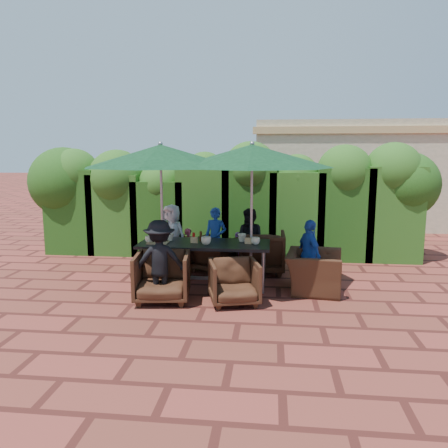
# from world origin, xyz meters

# --- Properties ---
(ground) EXTENTS (80.00, 80.00, 0.00)m
(ground) POSITION_xyz_m (0.00, 0.00, 0.00)
(ground) COLOR maroon
(ground) RESTS_ON ground
(dining_table) EXTENTS (2.23, 0.90, 0.75)m
(dining_table) POSITION_xyz_m (-0.16, 0.00, 0.67)
(dining_table) COLOR black
(dining_table) RESTS_ON ground
(umbrella_left) EXTENTS (2.64, 2.64, 2.46)m
(umbrella_left) POSITION_xyz_m (-0.89, -0.01, 2.21)
(umbrella_left) COLOR gray
(umbrella_left) RESTS_ON ground
(umbrella_right) EXTENTS (2.69, 2.69, 2.46)m
(umbrella_right) POSITION_xyz_m (0.64, 0.05, 2.21)
(umbrella_right) COLOR gray
(umbrella_right) RESTS_ON ground
(chair_far_left) EXTENTS (0.87, 0.84, 0.74)m
(chair_far_left) POSITION_xyz_m (-1.04, 0.93, 0.37)
(chair_far_left) COLOR black
(chair_far_left) RESTS_ON ground
(chair_far_mid) EXTENTS (0.93, 0.91, 0.74)m
(chair_far_mid) POSITION_xyz_m (-0.12, 0.95, 0.37)
(chair_far_mid) COLOR black
(chair_far_mid) RESTS_ON ground
(chair_far_right) EXTENTS (0.86, 0.81, 0.87)m
(chair_far_right) POSITION_xyz_m (0.81, 0.95, 0.44)
(chair_far_right) COLOR black
(chair_far_right) RESTS_ON ground
(chair_near_left) EXTENTS (0.91, 0.86, 0.84)m
(chair_near_left) POSITION_xyz_m (-0.68, -0.88, 0.42)
(chair_near_left) COLOR black
(chair_near_left) RESTS_ON ground
(chair_near_right) EXTENTS (0.86, 0.83, 0.74)m
(chair_near_right) POSITION_xyz_m (0.43, -0.88, 0.37)
(chair_near_right) COLOR black
(chair_near_right) RESTS_ON ground
(chair_end_right) EXTENTS (0.78, 1.08, 0.87)m
(chair_end_right) POSITION_xyz_m (1.69, -0.11, 0.44)
(chair_end_right) COLOR black
(chair_end_right) RESTS_ON ground
(adult_far_left) EXTENTS (0.72, 0.58, 1.28)m
(adult_far_left) POSITION_xyz_m (-0.97, 1.04, 0.64)
(adult_far_left) COLOR silver
(adult_far_left) RESTS_ON ground
(adult_far_mid) EXTENTS (0.50, 0.44, 1.22)m
(adult_far_mid) POSITION_xyz_m (-0.11, 1.05, 0.61)
(adult_far_mid) COLOR #1E45A6
(adult_far_mid) RESTS_ON ground
(adult_far_right) EXTENTS (0.66, 0.50, 1.24)m
(adult_far_right) POSITION_xyz_m (0.60, 0.85, 0.62)
(adult_far_right) COLOR black
(adult_far_right) RESTS_ON ground
(adult_near_left) EXTENTS (0.88, 0.55, 1.27)m
(adult_near_left) POSITION_xyz_m (-0.72, -0.88, 0.63)
(adult_near_left) COLOR black
(adult_near_left) RESTS_ON ground
(adult_end_right) EXTENTS (0.59, 0.77, 1.17)m
(adult_end_right) POSITION_xyz_m (1.62, 0.04, 0.58)
(adult_end_right) COLOR #1E45A6
(adult_end_right) RESTS_ON ground
(child_left) EXTENTS (0.34, 0.31, 0.80)m
(child_left) POSITION_xyz_m (-0.65, 1.09, 0.40)
(child_left) COLOR #C5455A
(child_left) RESTS_ON ground
(child_right) EXTENTS (0.29, 0.25, 0.73)m
(child_right) POSITION_xyz_m (0.33, 1.14, 0.36)
(child_right) COLOR #904596
(child_right) RESTS_ON ground
(pedestrian_a) EXTENTS (1.59, 0.62, 1.69)m
(pedestrian_a) POSITION_xyz_m (1.38, 4.11, 0.84)
(pedestrian_a) COLOR #258948
(pedestrian_a) RESTS_ON ground
(pedestrian_b) EXTENTS (0.92, 0.81, 1.64)m
(pedestrian_b) POSITION_xyz_m (2.35, 4.52, 0.82)
(pedestrian_b) COLOR #C5455A
(pedestrian_b) RESTS_ON ground
(pedestrian_c) EXTENTS (1.12, 0.61, 1.67)m
(pedestrian_c) POSITION_xyz_m (3.18, 4.30, 0.83)
(pedestrian_c) COLOR gray
(pedestrian_c) RESTS_ON ground
(cup_a) EXTENTS (0.15, 0.15, 0.12)m
(cup_a) POSITION_xyz_m (-1.10, -0.10, 0.81)
(cup_a) COLOR beige
(cup_a) RESTS_ON dining_table
(cup_b) EXTENTS (0.13, 0.13, 0.13)m
(cup_b) POSITION_xyz_m (-0.78, 0.09, 0.81)
(cup_b) COLOR beige
(cup_b) RESTS_ON dining_table
(cup_c) EXTENTS (0.17, 0.17, 0.14)m
(cup_c) POSITION_xyz_m (-0.11, -0.16, 0.82)
(cup_c) COLOR beige
(cup_c) RESTS_ON dining_table
(cup_d) EXTENTS (0.15, 0.15, 0.14)m
(cup_d) POSITION_xyz_m (0.47, 0.16, 0.82)
(cup_d) COLOR beige
(cup_d) RESTS_ON dining_table
(cup_e) EXTENTS (0.15, 0.15, 0.12)m
(cup_e) POSITION_xyz_m (0.72, -0.06, 0.81)
(cup_e) COLOR beige
(cup_e) RESTS_ON dining_table
(ketchup_bottle) EXTENTS (0.04, 0.04, 0.17)m
(ketchup_bottle) POSITION_xyz_m (-0.34, 0.00, 0.83)
(ketchup_bottle) COLOR #B20C0A
(ketchup_bottle) RESTS_ON dining_table
(sauce_bottle) EXTENTS (0.04, 0.04, 0.17)m
(sauce_bottle) POSITION_xyz_m (-0.25, 0.13, 0.83)
(sauce_bottle) COLOR #4C230C
(sauce_bottle) RESTS_ON dining_table
(serving_tray) EXTENTS (0.35, 0.25, 0.02)m
(serving_tray) POSITION_xyz_m (-0.94, -0.13, 0.76)
(serving_tray) COLOR #A0784D
(serving_tray) RESTS_ON dining_table
(number_block_left) EXTENTS (0.12, 0.06, 0.10)m
(number_block_left) POSITION_xyz_m (-0.33, -0.04, 0.80)
(number_block_left) COLOR #DDB971
(number_block_left) RESTS_ON dining_table
(number_block_right) EXTENTS (0.12, 0.06, 0.10)m
(number_block_right) POSITION_xyz_m (0.59, -0.00, 0.80)
(number_block_right) COLOR #DDB971
(number_block_right) RESTS_ON dining_table
(hedge_wall) EXTENTS (9.10, 1.60, 2.52)m
(hedge_wall) POSITION_xyz_m (-0.12, 2.32, 1.36)
(hedge_wall) COLOR #17390F
(hedge_wall) RESTS_ON ground
(building) EXTENTS (6.20, 3.08, 3.20)m
(building) POSITION_xyz_m (3.50, 6.99, 1.61)
(building) COLOR beige
(building) RESTS_ON ground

